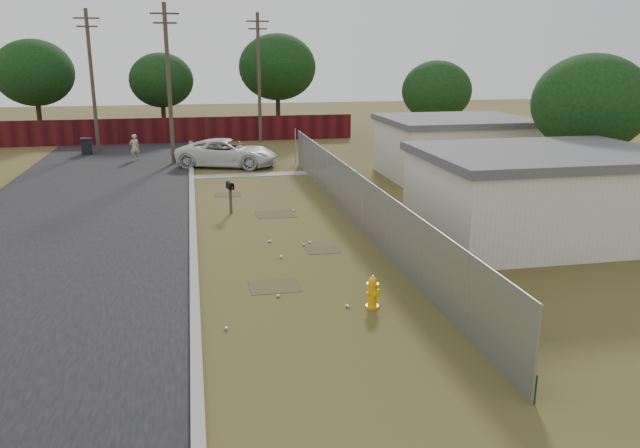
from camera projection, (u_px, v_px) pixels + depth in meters
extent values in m
plane|color=brown|center=(278.00, 235.00, 22.34)|extent=(120.00, 120.00, 0.00)
cube|color=black|center=(92.00, 196.00, 28.45)|extent=(9.00, 60.00, 0.02)
cube|color=#9E9D93|center=(192.00, 190.00, 29.30)|extent=(0.25, 60.00, 0.12)
cube|color=#9E9D93|center=(249.00, 175.00, 33.19)|extent=(6.20, 1.00, 0.03)
cylinder|color=gray|center=(537.00, 356.00, 11.34)|extent=(0.06, 0.06, 2.00)
cylinder|color=gray|center=(467.00, 295.00, 14.17)|extent=(0.06, 0.06, 2.00)
cylinder|color=gray|center=(420.00, 255.00, 17.00)|extent=(0.06, 0.06, 2.00)
cylinder|color=gray|center=(387.00, 226.00, 19.84)|extent=(0.06, 0.06, 2.00)
cylinder|color=gray|center=(362.00, 204.00, 22.67)|extent=(0.06, 0.06, 2.00)
cylinder|color=gray|center=(343.00, 187.00, 25.50)|extent=(0.06, 0.06, 2.00)
cylinder|color=gray|center=(328.00, 174.00, 28.34)|extent=(0.06, 0.06, 2.00)
cylinder|color=gray|center=(315.00, 163.00, 31.17)|extent=(0.06, 0.06, 2.00)
cylinder|color=gray|center=(304.00, 153.00, 34.00)|extent=(0.06, 0.06, 2.00)
cylinder|color=gray|center=(295.00, 146.00, 36.84)|extent=(0.06, 0.06, 2.00)
cylinder|color=gray|center=(356.00, 172.00, 23.35)|extent=(0.04, 26.00, 0.04)
cube|color=slate|center=(355.00, 198.00, 23.61)|extent=(0.01, 26.00, 2.00)
cube|color=black|center=(357.00, 216.00, 23.81)|extent=(0.03, 26.00, 0.60)
cube|color=#4A0F12|center=(147.00, 131.00, 44.55)|extent=(30.00, 0.12, 1.80)
cylinder|color=brown|center=(169.00, 86.00, 35.48)|extent=(0.24, 0.24, 9.00)
cube|color=brown|center=(164.00, 13.00, 34.44)|extent=(1.60, 0.10, 0.10)
cube|color=brown|center=(165.00, 23.00, 34.57)|extent=(1.30, 0.10, 0.10)
cylinder|color=brown|center=(92.00, 82.00, 40.18)|extent=(0.24, 0.24, 9.00)
cube|color=brown|center=(86.00, 18.00, 39.14)|extent=(1.60, 0.10, 0.10)
cube|color=brown|center=(87.00, 26.00, 39.28)|extent=(1.30, 0.10, 0.10)
cylinder|color=brown|center=(259.00, 79.00, 44.19)|extent=(0.24, 0.24, 9.00)
cube|color=brown|center=(258.00, 21.00, 43.15)|extent=(1.60, 0.10, 0.10)
cube|color=brown|center=(258.00, 29.00, 43.29)|extent=(1.30, 0.10, 0.10)
cube|color=beige|center=(540.00, 198.00, 21.81)|extent=(8.00, 6.00, 2.80)
cube|color=#525157|center=(545.00, 154.00, 21.40)|extent=(8.32, 6.24, 0.30)
cube|color=beige|center=(454.00, 150.00, 32.49)|extent=(7.00, 6.00, 2.80)
cube|color=#525157|center=(456.00, 120.00, 32.08)|extent=(7.28, 6.24, 0.30)
cylinder|color=#312416|center=(39.00, 117.00, 46.59)|extent=(0.36, 0.36, 3.30)
ellipsoid|color=black|center=(34.00, 73.00, 45.73)|extent=(5.70, 5.70, 4.84)
cylinder|color=#312416|center=(164.00, 116.00, 49.33)|extent=(0.36, 0.36, 2.86)
ellipsoid|color=black|center=(161.00, 80.00, 48.58)|extent=(4.94, 4.94, 4.20)
cylinder|color=#312416|center=(278.00, 111.00, 50.03)|extent=(0.36, 0.36, 3.52)
ellipsoid|color=black|center=(277.00, 67.00, 49.11)|extent=(6.08, 6.08, 5.17)
cylinder|color=#312416|center=(435.00, 130.00, 41.49)|extent=(0.36, 0.36, 2.64)
ellipsoid|color=black|center=(437.00, 91.00, 40.80)|extent=(4.56, 4.56, 3.88)
cylinder|color=#312416|center=(583.00, 167.00, 27.49)|extent=(0.36, 0.36, 2.86)
ellipsoid|color=black|center=(590.00, 103.00, 26.74)|extent=(4.94, 4.94, 4.20)
cylinder|color=#F7AF0D|center=(372.00, 306.00, 16.02)|extent=(0.45, 0.45, 0.06)
cylinder|color=#F7AF0D|center=(372.00, 295.00, 15.94)|extent=(0.32, 0.32, 0.59)
cylinder|color=#F7AF0D|center=(373.00, 284.00, 15.86)|extent=(0.41, 0.41, 0.05)
sphere|color=#F7AF0D|center=(373.00, 281.00, 15.84)|extent=(0.30, 0.30, 0.24)
cylinder|color=#F7AF0D|center=(373.00, 277.00, 15.81)|extent=(0.05, 0.05, 0.06)
cylinder|color=#F7AF0D|center=(368.00, 294.00, 15.85)|extent=(0.13, 0.14, 0.11)
cylinder|color=#F7AF0D|center=(377.00, 291.00, 15.99)|extent=(0.13, 0.14, 0.11)
cylinder|color=#F7AF0D|center=(376.00, 294.00, 15.80)|extent=(0.18, 0.16, 0.14)
cube|color=brown|center=(231.00, 200.00, 25.19)|extent=(0.12, 0.12, 1.09)
cube|color=black|center=(230.00, 186.00, 25.04)|extent=(0.32, 0.56, 0.20)
cylinder|color=black|center=(230.00, 184.00, 25.01)|extent=(0.32, 0.56, 0.20)
cube|color=#AA0C1C|center=(232.00, 188.00, 24.79)|extent=(0.03, 0.05, 0.11)
imported|color=silver|center=(227.00, 153.00, 35.56)|extent=(6.23, 4.42, 1.58)
imported|color=#C0AE8D|center=(135.00, 147.00, 37.49)|extent=(0.69, 0.58, 1.60)
cube|color=black|center=(87.00, 147.00, 39.85)|extent=(0.68, 0.68, 0.99)
cube|color=black|center=(86.00, 139.00, 39.71)|extent=(0.75, 0.75, 0.08)
cylinder|color=black|center=(92.00, 153.00, 39.76)|extent=(0.07, 0.21, 0.21)
cylinder|color=silver|center=(348.00, 306.00, 16.02)|extent=(0.11, 0.12, 0.07)
cylinder|color=silver|center=(281.00, 257.00, 19.84)|extent=(0.09, 0.11, 0.07)
cylinder|color=silver|center=(310.00, 242.00, 21.40)|extent=(0.11, 0.09, 0.07)
cylinder|color=silver|center=(226.00, 328.00, 14.71)|extent=(0.09, 0.11, 0.07)
cylinder|color=silver|center=(294.00, 210.00, 25.70)|extent=(0.11, 0.12, 0.07)
cylinder|color=silver|center=(270.00, 241.00, 21.50)|extent=(0.11, 0.08, 0.07)
cylinder|color=silver|center=(304.00, 245.00, 21.13)|extent=(0.12, 0.12, 0.07)
cylinder|color=silver|center=(278.00, 296.00, 16.68)|extent=(0.11, 0.12, 0.07)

